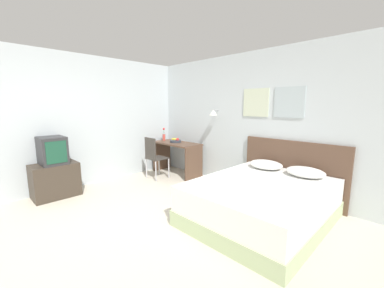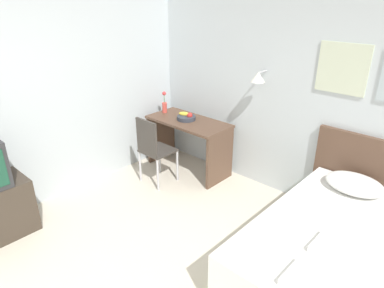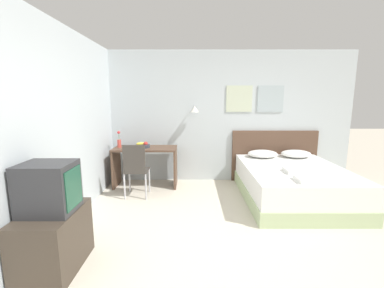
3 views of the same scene
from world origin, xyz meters
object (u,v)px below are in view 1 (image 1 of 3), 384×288
object	(u,v)px
pillow_right	(305,172)
flower_vase	(164,136)
fruit_bowl	(176,141)
folded_towel_near_foot	(243,184)
bed	(260,202)
desk_chair	(154,155)
desk	(177,152)
tv_stand	(55,180)
pillow_left	(266,165)
television	(52,150)
folded_towel_mid_bed	(223,193)
headboard	(292,171)

from	to	relation	value
pillow_right	flower_vase	world-z (taller)	flower_vase
pillow_right	fruit_bowl	distance (m)	2.99
folded_towel_near_foot	flower_vase	size ratio (longest dim) A/B	0.96
bed	desk_chair	bearing A→B (deg)	178.35
desk	tv_stand	xyz separation A→B (m)	(-0.48, -2.52, -0.23)
pillow_left	bed	bearing A→B (deg)	-66.26
bed	television	size ratio (longest dim) A/B	4.15
folded_towel_mid_bed	tv_stand	size ratio (longest dim) A/B	0.42
folded_towel_near_foot	desk	bearing A→B (deg)	158.02
pillow_right	folded_towel_mid_bed	distance (m)	1.56
pillow_left	flower_vase	distance (m)	2.81
desk	headboard	bearing A→B (deg)	7.34
bed	flower_vase	size ratio (longest dim) A/B	6.34
desk	pillow_right	bearing A→B (deg)	0.67
desk_chair	pillow_right	bearing A→B (deg)	12.51
headboard	folded_towel_mid_bed	bearing A→B (deg)	-93.30
bed	fruit_bowl	world-z (taller)	fruit_bowl
desk_chair	pillow_left	bearing A→B (deg)	15.84
tv_stand	television	size ratio (longest dim) A/B	1.52
desk_chair	folded_towel_mid_bed	bearing A→B (deg)	-17.92
bed	folded_towel_near_foot	world-z (taller)	folded_towel_near_foot
desk_chair	flower_vase	size ratio (longest dim) A/B	2.95
folded_towel_mid_bed	flower_vase	world-z (taller)	flower_vase
pillow_right	television	size ratio (longest dim) A/B	1.17
fruit_bowl	desk_chair	bearing A→B (deg)	-91.47
folded_towel_mid_bed	flower_vase	bearing A→B (deg)	153.87
pillow_left	television	bearing A→B (deg)	-137.28
folded_towel_near_foot	desk_chair	xyz separation A→B (m)	(-2.57, 0.38, -0.04)
headboard	folded_towel_mid_bed	size ratio (longest dim) A/B	5.63
fruit_bowl	tv_stand	distance (m)	2.61
desk_chair	flower_vase	xyz separation A→B (m)	(-0.45, 0.65, 0.33)
pillow_right	flower_vase	xyz separation A→B (m)	(-3.45, -0.02, 0.25)
folded_towel_mid_bed	folded_towel_near_foot	bearing A→B (deg)	90.25
pillow_left	desk	size ratio (longest dim) A/B	0.48
folded_towel_mid_bed	bed	bearing A→B (deg)	82.17
headboard	pillow_left	bearing A→B (deg)	-137.18
desk	television	world-z (taller)	television
pillow_left	television	distance (m)	3.77
pillow_right	television	distance (m)	4.28
flower_vase	television	bearing A→B (deg)	-89.32
bed	headboard	world-z (taller)	headboard
headboard	fruit_bowl	world-z (taller)	headboard
pillow_right	folded_towel_mid_bed	xyz separation A→B (m)	(-0.43, -1.50, -0.04)
fruit_bowl	desk	bearing A→B (deg)	-6.76
pillow_right	television	world-z (taller)	television
fruit_bowl	flower_vase	world-z (taller)	flower_vase
bed	tv_stand	size ratio (longest dim) A/B	2.73
folded_towel_near_foot	folded_towel_mid_bed	distance (m)	0.45
folded_towel_near_foot	flower_vase	bearing A→B (deg)	161.13
desk_chair	fruit_bowl	xyz separation A→B (m)	(0.02, 0.64, 0.25)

